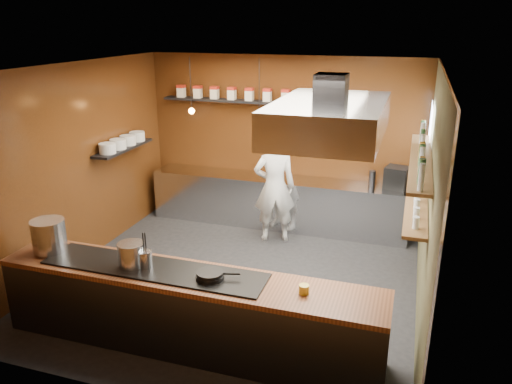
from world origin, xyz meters
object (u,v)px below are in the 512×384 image
at_px(chef, 275,187).
at_px(stockpot_small, 131,255).
at_px(extractor_hood, 330,118).
at_px(espresso_machine, 397,178).
at_px(stockpot_large, 49,235).

bearing_deg(chef, stockpot_small, 55.36).
bearing_deg(stockpot_small, chef, 76.47).
relative_size(extractor_hood, stockpot_small, 6.75).
bearing_deg(chef, espresso_machine, 178.94).
height_order(espresso_machine, chef, chef).
bearing_deg(stockpot_large, espresso_machine, 44.97).
distance_m(stockpot_small, chef, 3.27).
distance_m(stockpot_small, espresso_machine, 4.71).
relative_size(stockpot_large, espresso_machine, 1.09).
bearing_deg(extractor_hood, espresso_machine, 74.57).
bearing_deg(extractor_hood, chef, 121.23).
bearing_deg(espresso_machine, stockpot_large, -122.32).
height_order(stockpot_large, stockpot_small, stockpot_large).
xyz_separation_m(stockpot_large, stockpot_small, (1.15, -0.06, -0.05)).
relative_size(espresso_machine, chef, 0.19).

